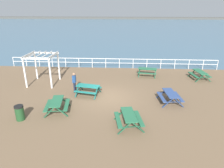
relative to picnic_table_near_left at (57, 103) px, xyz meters
The scene contains 13 objects.
ground_plane 4.02m from the picnic_table_near_left, 38.81° to the left, with size 30.00×24.00×0.20m, color brown.
sea_band 55.32m from the picnic_table_near_left, 86.80° to the left, with size 142.00×90.00×0.01m, color #476B84.
distant_shoreline 98.28m from the picnic_table_near_left, 88.20° to the left, with size 142.00×6.00×1.80m, color #4C4C47.
seaward_railing 10.69m from the picnic_table_near_left, 73.22° to the left, with size 23.07×0.07×1.08m.
picnic_table_near_left is the anchor object (origin of this frame).
picnic_table_near_right 7.93m from the picnic_table_near_left, 12.85° to the left, with size 1.72×1.96×0.80m.
picnic_table_mid_centre 10.20m from the picnic_table_near_left, 48.84° to the left, with size 2.01×1.78×0.80m.
picnic_table_far_right 4.93m from the picnic_table_near_left, 17.38° to the right, with size 1.80×2.03×0.80m.
picnic_table_seaward 13.55m from the picnic_table_near_left, 31.14° to the left, with size 1.77×2.01×0.80m.
picnic_table_corner 3.20m from the picnic_table_near_left, 60.12° to the left, with size 2.07×1.84×0.80m.
visitor 3.24m from the picnic_table_near_left, 82.44° to the left, with size 0.24×0.53×1.66m.
lattice_pergola 5.96m from the picnic_table_near_left, 119.30° to the left, with size 2.47×2.59×2.70m.
litter_bin 2.30m from the picnic_table_near_left, 148.67° to the right, with size 0.55×0.55×0.95m.
Camera 1 is at (1.25, -14.17, 6.62)m, focal length 32.34 mm.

